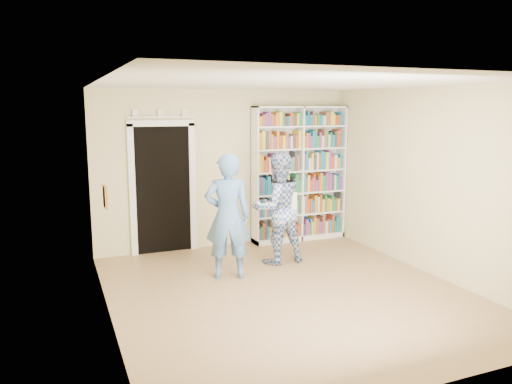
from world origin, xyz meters
TOP-DOWN VIEW (x-y plane):
  - floor at (0.00, 0.00)m, footprint 5.00×5.00m
  - ceiling at (0.00, 0.00)m, footprint 5.00×5.00m
  - wall_back at (0.00, 2.50)m, footprint 4.50×0.00m
  - wall_left at (-2.25, 0.00)m, footprint 0.00×5.00m
  - wall_right at (2.25, 0.00)m, footprint 0.00×5.00m
  - bookshelf at (1.35, 2.34)m, footprint 1.76×0.33m
  - doorway at (-1.10, 2.48)m, footprint 1.10×0.08m
  - wall_art at (-2.23, 0.20)m, footprint 0.03×0.25m
  - man_blue at (-0.53, 0.87)m, footprint 0.74×0.59m
  - man_plaid at (0.42, 1.25)m, footprint 0.85×0.66m
  - paper_sheet at (0.54, 1.04)m, footprint 0.21×0.03m

SIDE VIEW (x-z plane):
  - floor at x=0.00m, z-range 0.00..0.00m
  - man_plaid at x=0.42m, z-range 0.00..1.73m
  - man_blue at x=-0.53m, z-range 0.00..1.78m
  - paper_sheet at x=0.54m, z-range 0.84..1.13m
  - doorway at x=-1.10m, z-range -0.04..2.39m
  - bookshelf at x=1.35m, z-range 0.01..2.43m
  - wall_back at x=0.00m, z-range -0.90..3.60m
  - wall_left at x=-2.25m, z-range -1.15..3.85m
  - wall_right at x=2.25m, z-range -1.15..3.85m
  - wall_art at x=-2.23m, z-range 1.27..1.52m
  - ceiling at x=0.00m, z-range 2.70..2.70m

